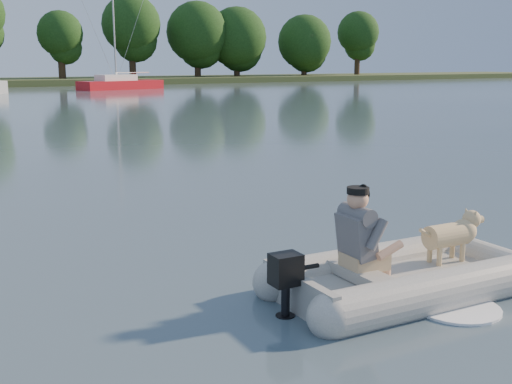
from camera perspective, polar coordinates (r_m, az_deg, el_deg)
water at (r=6.33m, az=12.11°, el=-10.20°), size 160.00×160.00×0.00m
treeline at (r=66.58m, az=-19.86°, el=13.51°), size 92.30×7.35×9.27m
dinghy at (r=6.71m, az=13.44°, el=-4.36°), size 4.04×2.61×1.23m
man at (r=6.32m, az=9.07°, el=-3.59°), size 0.65×0.56×0.94m
dog at (r=7.14m, az=16.60°, el=-4.06°), size 0.83×0.31×0.54m
outboard_motor at (r=5.96m, az=2.64°, el=-8.53°), size 0.37×0.26×0.69m
sailboat at (r=54.69m, az=-11.98°, el=9.37°), size 7.46×4.01×9.83m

